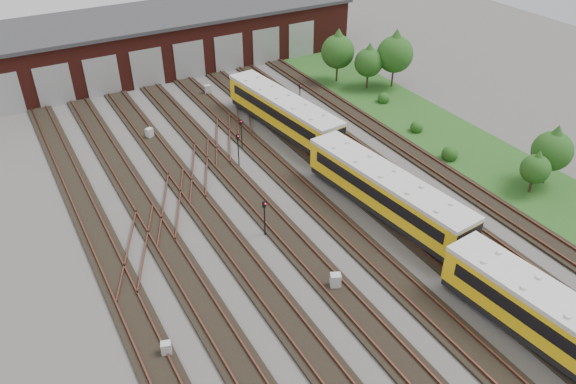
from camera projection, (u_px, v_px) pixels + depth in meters
ground at (327, 245)px, 40.07m from camera, size 120.00×120.00×0.00m
track_network at (320, 240)px, 40.37m from camera, size 30.40×70.00×0.33m
maintenance_shed at (147, 42)px, 67.30m from camera, size 51.00×12.50×6.35m
grass_verge at (434, 129)px, 55.12m from camera, size 8.00×55.00×0.05m
metro_train at (386, 192)px, 42.28m from camera, size 4.35×47.59×3.18m
signal_mast_0 at (264, 214)px, 40.00m from camera, size 0.29×0.28×2.96m
signal_mast_1 at (241, 131)px, 50.72m from camera, size 0.24×0.23×3.00m
signal_mast_2 at (238, 146)px, 48.16m from camera, size 0.27×0.25×3.12m
signal_mast_3 at (300, 95)px, 57.32m from camera, size 0.27×0.25×3.07m
relay_cabinet_0 at (166, 349)px, 31.57m from camera, size 0.69×0.63×0.94m
relay_cabinet_1 at (150, 133)px, 53.28m from camera, size 0.78×0.73×1.03m
relay_cabinet_2 at (335, 281)px, 36.10m from camera, size 0.84×0.78×1.11m
relay_cabinet_3 at (208, 90)px, 61.89m from camera, size 0.74×0.66×1.07m
relay_cabinet_4 at (323, 116)px, 56.56m from camera, size 0.56×0.48×0.91m
tree_0 at (338, 48)px, 63.03m from camera, size 3.78×3.78×6.26m
tree_1 at (369, 59)px, 61.83m from camera, size 3.18×3.18×5.27m
tree_2 at (395, 50)px, 61.63m from camera, size 4.03×4.03×6.68m
tree_3 at (536, 166)px, 44.35m from camera, size 2.37×2.37×3.92m
tree_4 at (553, 147)px, 45.02m from camera, size 3.25×3.25×5.39m
bush_0 at (450, 152)px, 49.86m from camera, size 1.47×1.47×1.47m
bush_1 at (417, 126)px, 54.39m from camera, size 1.25×1.25×1.25m
bush_2 at (384, 97)px, 60.04m from camera, size 1.28×1.28×1.28m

